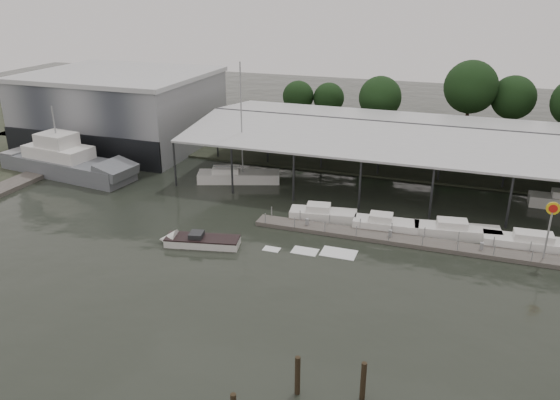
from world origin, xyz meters
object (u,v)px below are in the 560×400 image
(shell_fuel_sign, at_px, (551,220))
(grey_trawler, at_px, (67,163))
(speedboat_underway, at_px, (196,241))
(white_sailboat, at_px, (237,176))

(shell_fuel_sign, relative_size, grey_trawler, 0.29)
(grey_trawler, bearing_deg, speedboat_underway, -19.83)
(speedboat_underway, bearing_deg, white_sailboat, -91.16)
(shell_fuel_sign, relative_size, speedboat_underway, 0.30)
(shell_fuel_sign, bearing_deg, grey_trawler, 174.06)
(white_sailboat, height_order, speedboat_underway, white_sailboat)
(white_sailboat, relative_size, speedboat_underway, 0.79)
(shell_fuel_sign, xyz_separation_m, white_sailboat, (-32.76, 10.24, -3.27))
(grey_trawler, relative_size, speedboat_underway, 1.05)
(grey_trawler, distance_m, speedboat_underway, 27.02)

